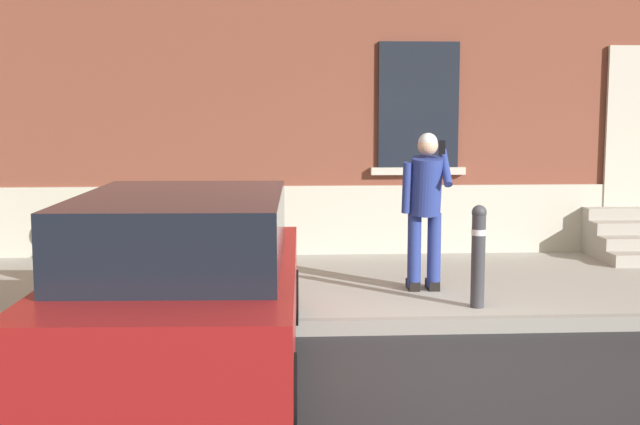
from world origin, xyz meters
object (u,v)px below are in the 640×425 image
bollard_near_person (478,252)px  person_on_phone (426,201)px  hatchback_car_red (185,281)px  bollard_far_left (101,256)px  planter_olive (79,228)px  planter_cream (237,228)px

bollard_near_person → person_on_phone: size_ratio=0.60×
hatchback_car_red → bollard_far_left: 1.90m
bollard_near_person → planter_olive: 5.33m
planter_cream → planter_olive: bearing=177.8°
bollard_near_person → planter_olive: size_ratio=1.22×
person_on_phone → planter_olive: person_on_phone is taller
hatchback_car_red → person_on_phone: bearing=45.5°
person_on_phone → planter_olive: size_ratio=2.03×
hatchback_car_red → planter_cream: hatchback_car_red is taller
bollard_near_person → planter_cream: (-2.52, 2.66, -0.11)m
hatchback_car_red → person_on_phone: 3.40m
hatchback_car_red → planter_olive: hatchback_car_red is taller
bollard_far_left → hatchback_car_red: bearing=-59.0°
hatchback_car_red → planter_olive: (-1.80, 4.37, -0.18)m
planter_cream → hatchback_car_red: bearing=-93.3°
hatchback_car_red → planter_cream: (0.25, 4.29, -0.18)m
bollard_far_left → planter_cream: bearing=65.3°
planter_cream → bollard_near_person: bearing=-46.6°
hatchback_car_red → planter_olive: bearing=112.4°
bollard_far_left → person_on_phone: 3.47m
hatchback_car_red → planter_cream: size_ratio=4.80×
person_on_phone → planter_olive: (-4.17, 1.96, -0.54)m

